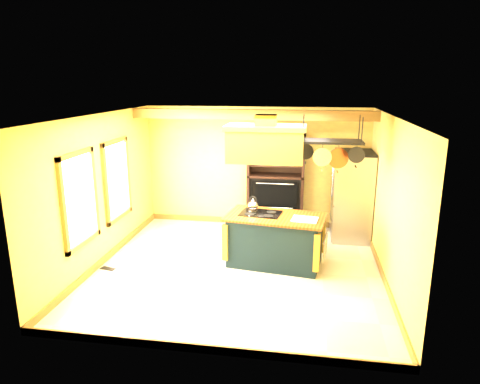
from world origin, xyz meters
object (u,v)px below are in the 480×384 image
(pot_rack, at_px, (331,147))
(refrigerator, at_px, (351,198))
(range_hood, at_px, (266,142))
(hutch, at_px, (276,192))
(kitchen_island, at_px, (275,239))

(pot_rack, height_order, refrigerator, pot_rack)
(range_hood, relative_size, refrigerator, 0.75)
(pot_rack, bearing_deg, hutch, 118.40)
(pot_rack, distance_m, refrigerator, 2.12)
(range_hood, xyz_separation_m, hutch, (0.05, 1.95, -1.38))
(range_hood, relative_size, hutch, 0.63)
(hutch, bearing_deg, refrigerator, -12.70)
(range_hood, height_order, refrigerator, range_hood)
(kitchen_island, height_order, range_hood, range_hood)
(kitchen_island, bearing_deg, hutch, 102.26)
(pot_rack, xyz_separation_m, hutch, (-1.05, 1.94, -1.33))
(pot_rack, relative_size, refrigerator, 0.60)
(refrigerator, bearing_deg, range_hood, -136.42)
(range_hood, height_order, pot_rack, same)
(hutch, bearing_deg, pot_rack, -61.60)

